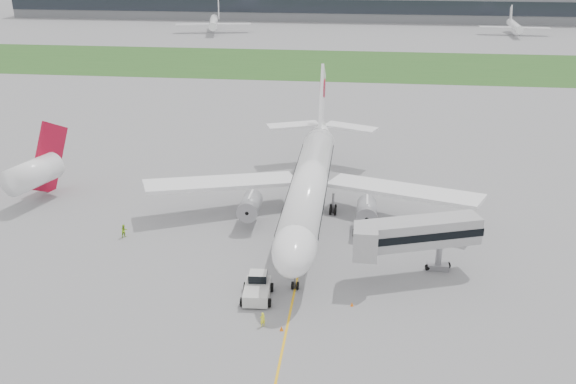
# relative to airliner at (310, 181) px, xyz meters

# --- Properties ---
(ground) EXTENTS (600.00, 600.00, 0.00)m
(ground) POSITION_rel_airliner_xyz_m (0.00, -4.87, -5.66)
(ground) COLOR gray
(ground) RESTS_ON ground
(apron_markings) EXTENTS (70.00, 70.00, 0.04)m
(apron_markings) POSITION_rel_airliner_xyz_m (0.00, -9.87, -5.66)
(apron_markings) COLOR yellow
(apron_markings) RESTS_ON ground
(grass_strip) EXTENTS (600.00, 50.00, 0.02)m
(grass_strip) POSITION_rel_airliner_xyz_m (0.00, 115.13, -5.65)
(grass_strip) COLOR #2A5921
(grass_strip) RESTS_ON ground
(terminal_building) EXTENTS (320.00, 22.30, 14.00)m
(terminal_building) POSITION_rel_airliner_xyz_m (0.00, 225.00, 1.34)
(terminal_building) COLOR slate
(terminal_building) RESTS_ON ground
(control_tower) EXTENTS (12.00, 12.00, 56.00)m
(control_tower) POSITION_rel_airliner_xyz_m (-90.00, 227.13, -5.66)
(control_tower) COLOR slate
(control_tower) RESTS_ON ground
(airliner) EXTENTS (48.13, 53.95, 17.88)m
(airliner) POSITION_rel_airliner_xyz_m (0.00, 0.00, 0.00)
(airliner) COLOR white
(airliner) RESTS_ON ground
(pushback_tug) EXTENTS (3.61, 5.11, 2.53)m
(pushback_tug) POSITION_rel_airliner_xyz_m (-4.02, -22.01, -4.49)
(pushback_tug) COLOR silver
(pushback_tug) RESTS_ON ground
(jet_bridge) EXTENTS (15.25, 9.07, 7.29)m
(jet_bridge) POSITION_rel_airliner_xyz_m (13.05, -15.15, -0.27)
(jet_bridge) COLOR #AAAAAC
(jet_bridge) RESTS_ON ground
(safety_cone_left) EXTENTS (0.39, 0.39, 0.54)m
(safety_cone_left) POSITION_rel_airliner_xyz_m (-0.50, -28.27, -5.39)
(safety_cone_left) COLOR orange
(safety_cone_left) RESTS_ON ground
(safety_cone_right) EXTENTS (0.35, 0.35, 0.48)m
(safety_cone_right) POSITION_rel_airliner_xyz_m (6.58, -22.75, -5.42)
(safety_cone_right) COLOR orange
(safety_cone_right) RESTS_ON ground
(ground_crew_near) EXTENTS (0.71, 0.67, 1.62)m
(ground_crew_near) POSITION_rel_airliner_xyz_m (-2.55, -27.71, -4.85)
(ground_crew_near) COLOR #FCFF2A
(ground_crew_near) RESTS_ON ground
(ground_crew_far) EXTENTS (1.08, 1.13, 1.84)m
(ground_crew_far) POSITION_rel_airliner_xyz_m (-24.15, -9.14, -4.74)
(ground_crew_far) COLOR #8BC621
(ground_crew_far) RESTS_ON ground
(neighbor_aircraft) EXTENTS (6.50, 14.74, 11.90)m
(neighbor_aircraft) POSITION_rel_airliner_xyz_m (-41.49, 1.60, -0.95)
(neighbor_aircraft) COLOR #A90925
(neighbor_aircraft) RESTS_ON ground
(distant_aircraft_left) EXTENTS (34.99, 32.21, 11.58)m
(distant_aircraft_left) POSITION_rel_airliner_xyz_m (-54.39, 177.28, -5.66)
(distant_aircraft_left) COLOR white
(distant_aircraft_left) RESTS_ON ground
(distant_aircraft_right) EXTENTS (28.07, 25.06, 10.31)m
(distant_aircraft_right) POSITION_rel_airliner_xyz_m (65.46, 184.49, -5.66)
(distant_aircraft_right) COLOR white
(distant_aircraft_right) RESTS_ON ground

